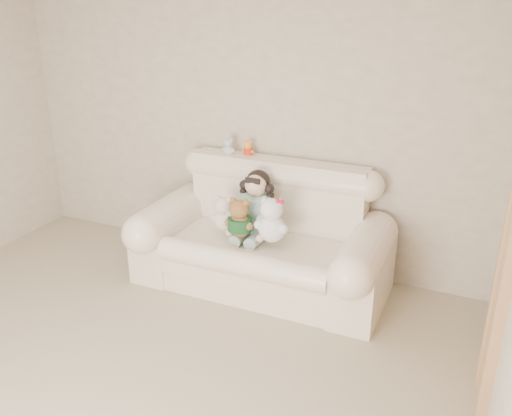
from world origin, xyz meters
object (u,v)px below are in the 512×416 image
object	(u,v)px
white_cat	(272,215)
cream_teddy	(224,210)
seated_child	(256,204)
sofa	(261,230)
brown_teddy	(240,214)

from	to	relation	value
white_cat	cream_teddy	xyz separation A→B (m)	(-0.44, 0.04, -0.04)
seated_child	cream_teddy	world-z (taller)	seated_child
sofa	white_cat	world-z (taller)	sofa
seated_child	white_cat	bearing A→B (deg)	-40.03
seated_child	brown_teddy	bearing A→B (deg)	-98.12
sofa	white_cat	size ratio (longest dim) A/B	4.71
seated_child	brown_teddy	distance (m)	0.24
white_cat	sofa	bearing A→B (deg)	133.40
white_cat	cream_teddy	bearing A→B (deg)	169.45
brown_teddy	cream_teddy	distance (m)	0.18
seated_child	white_cat	world-z (taller)	seated_child
seated_child	cream_teddy	distance (m)	0.28
sofa	cream_teddy	bearing A→B (deg)	-162.41
seated_child	sofa	bearing A→B (deg)	-43.32
sofa	white_cat	distance (m)	0.29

